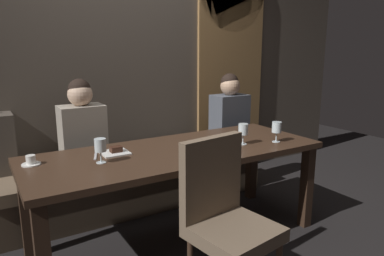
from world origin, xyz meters
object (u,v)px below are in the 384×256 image
diner_bearded (229,113)px  dessert_plate (115,151)px  wine_glass_near_right (277,128)px  dining_table (178,161)px  chair_near_side (224,212)px  espresso_cup (31,161)px  wine_glass_end_left (100,146)px  diner_redhead (82,129)px  fork_on_table (95,156)px  banquette_bench (142,184)px  wine_glass_far_left (243,130)px

diner_bearded → dessert_plate: bearing=-159.4°
wine_glass_near_right → dining_table: bearing=164.2°
chair_near_side → espresso_cup: size_ratio=8.17×
wine_glass_near_right → espresso_cup: size_ratio=1.37×
chair_near_side → diner_bearded: (1.09, 1.40, 0.26)m
wine_glass_end_left → diner_redhead: bearing=84.3°
chair_near_side → fork_on_table: (-0.48, 0.86, 0.18)m
wine_glass_near_right → dessert_plate: 1.27m
espresso_cup → banquette_bench: bearing=28.1°
diner_redhead → wine_glass_end_left: size_ratio=4.79×
wine_glass_near_right → fork_on_table: wine_glass_near_right is taller
wine_glass_far_left → banquette_bench: bearing=121.2°
diner_redhead → espresso_cup: size_ratio=6.55×
banquette_bench → dessert_plate: (-0.43, -0.56, 0.53)m
diner_redhead → dessert_plate: size_ratio=4.13×
wine_glass_end_left → dessert_plate: (0.15, 0.16, -0.10)m
dining_table → wine_glass_end_left: 0.62m
wine_glass_far_left → fork_on_table: (-1.08, 0.28, -0.11)m
banquette_bench → diner_redhead: diner_redhead is taller
dining_table → wine_glass_end_left: (-0.58, -0.02, 0.20)m
chair_near_side → diner_redhead: size_ratio=1.25×
dining_table → banquette_bench: size_ratio=0.88×
espresso_cup → dessert_plate: (0.55, -0.03, -0.01)m
diner_bearded → chair_near_side: bearing=-127.8°
diner_redhead → wine_glass_end_left: 0.73m
fork_on_table → banquette_bench: bearing=63.0°
wine_glass_near_right → dessert_plate: size_ratio=0.86×
chair_near_side → wine_glass_far_left: (0.60, 0.58, 0.30)m
wine_glass_end_left → espresso_cup: 0.45m
wine_glass_end_left → dining_table: bearing=1.9°
wine_glass_end_left → fork_on_table: (0.01, 0.16, -0.11)m
dining_table → wine_glass_end_left: wine_glass_end_left is taller
banquette_bench → fork_on_table: (-0.58, -0.56, 0.51)m
chair_near_side → wine_glass_end_left: (-0.49, 0.70, 0.29)m
wine_glass_end_left → wine_glass_far_left: bearing=-6.3°
dining_table → diner_redhead: 0.89m
dining_table → diner_bearded: (0.99, 0.68, 0.16)m
chair_near_side → wine_glass_end_left: bearing=124.9°
espresso_cup → dining_table: bearing=-10.0°
chair_near_side → diner_redhead: 1.51m
diner_bearded → banquette_bench: bearing=178.7°
chair_near_side → fork_on_table: bearing=119.2°
chair_near_side → dessert_plate: 0.95m
espresso_cup → wine_glass_far_left: bearing=-11.8°
diner_bearded → dessert_plate: (-1.42, -0.54, -0.06)m
chair_near_side → wine_glass_far_left: 0.89m
dessert_plate → fork_on_table: dessert_plate is taller
wine_glass_far_left → dessert_plate: 0.99m
dining_table → wine_glass_near_right: (0.78, -0.22, 0.20)m
dining_table → fork_on_table: 0.60m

